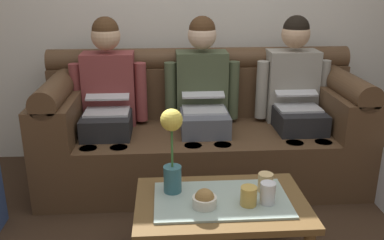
{
  "coord_description": "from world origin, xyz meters",
  "views": [
    {
      "loc": [
        -0.28,
        -1.81,
        1.5
      ],
      "look_at": [
        -0.11,
        0.79,
        0.6
      ],
      "focal_mm": 39.35,
      "sensor_mm": 36.0,
      "label": 1
    }
  ],
  "objects_px": {
    "coffee_table": "(221,209)",
    "snack_bowl": "(205,200)",
    "flower_vase": "(172,148)",
    "cup_near_left": "(268,193)",
    "person_middle": "(203,95)",
    "cup_far_center": "(265,182)",
    "person_right": "(295,93)",
    "couch": "(202,132)",
    "person_left": "(108,97)",
    "cup_near_right": "(249,196)"
  },
  "relations": [
    {
      "from": "coffee_table",
      "to": "snack_bowl",
      "type": "relative_size",
      "value": 7.27
    },
    {
      "from": "flower_vase",
      "to": "snack_bowl",
      "type": "height_order",
      "value": "flower_vase"
    },
    {
      "from": "snack_bowl",
      "to": "cup_near_left",
      "type": "relative_size",
      "value": 1.08
    },
    {
      "from": "coffee_table",
      "to": "snack_bowl",
      "type": "bearing_deg",
      "value": -144.12
    },
    {
      "from": "person_middle",
      "to": "coffee_table",
      "type": "distance_m",
      "value": 1.11
    },
    {
      "from": "person_middle",
      "to": "cup_far_center",
      "type": "relative_size",
      "value": 12.17
    },
    {
      "from": "person_right",
      "to": "cup_far_center",
      "type": "relative_size",
      "value": 12.17
    },
    {
      "from": "couch",
      "to": "cup_near_left",
      "type": "xyz_separation_m",
      "value": [
        0.23,
        -1.13,
        0.09
      ]
    },
    {
      "from": "couch",
      "to": "flower_vase",
      "type": "distance_m",
      "value": 1.04
    },
    {
      "from": "flower_vase",
      "to": "cup_near_left",
      "type": "bearing_deg",
      "value": -18.12
    },
    {
      "from": "snack_bowl",
      "to": "cup_near_left",
      "type": "bearing_deg",
      "value": 1.91
    },
    {
      "from": "couch",
      "to": "person_left",
      "type": "bearing_deg",
      "value": -179.66
    },
    {
      "from": "person_left",
      "to": "coffee_table",
      "type": "relative_size",
      "value": 1.37
    },
    {
      "from": "person_left",
      "to": "snack_bowl",
      "type": "distance_m",
      "value": 1.3
    },
    {
      "from": "person_right",
      "to": "cup_near_right",
      "type": "relative_size",
      "value": 12.44
    },
    {
      "from": "person_left",
      "to": "person_middle",
      "type": "distance_m",
      "value": 0.69
    },
    {
      "from": "person_middle",
      "to": "cup_far_center",
      "type": "xyz_separation_m",
      "value": [
        0.24,
        -0.99,
        -0.21
      ]
    },
    {
      "from": "person_middle",
      "to": "cup_near_right",
      "type": "xyz_separation_m",
      "value": [
        0.13,
        -1.13,
        -0.21
      ]
    },
    {
      "from": "flower_vase",
      "to": "cup_near_right",
      "type": "bearing_deg",
      "value": -23.69
    },
    {
      "from": "person_middle",
      "to": "coffee_table",
      "type": "xyz_separation_m",
      "value": [
        0.0,
        -1.06,
        -0.32
      ]
    },
    {
      "from": "person_middle",
      "to": "coffee_table",
      "type": "height_order",
      "value": "person_middle"
    },
    {
      "from": "person_middle",
      "to": "cup_near_left",
      "type": "distance_m",
      "value": 1.16
    },
    {
      "from": "person_middle",
      "to": "cup_near_left",
      "type": "xyz_separation_m",
      "value": [
        0.23,
        -1.12,
        -0.2
      ]
    },
    {
      "from": "person_left",
      "to": "cup_near_left",
      "type": "height_order",
      "value": "person_left"
    },
    {
      "from": "person_right",
      "to": "flower_vase",
      "type": "xyz_separation_m",
      "value": [
        -0.94,
        -0.97,
        -0.01
      ]
    },
    {
      "from": "couch",
      "to": "cup_far_center",
      "type": "xyz_separation_m",
      "value": [
        0.24,
        -1.0,
        0.08
      ]
    },
    {
      "from": "coffee_table",
      "to": "person_left",
      "type": "bearing_deg",
      "value": 123.08
    },
    {
      "from": "cup_near_right",
      "to": "snack_bowl",
      "type": "bearing_deg",
      "value": -179.73
    },
    {
      "from": "cup_near_left",
      "to": "cup_near_right",
      "type": "height_order",
      "value": "cup_near_left"
    },
    {
      "from": "coffee_table",
      "to": "cup_far_center",
      "type": "height_order",
      "value": "cup_far_center"
    },
    {
      "from": "coffee_table",
      "to": "cup_near_right",
      "type": "relative_size",
      "value": 9.08
    },
    {
      "from": "person_right",
      "to": "cup_far_center",
      "type": "bearing_deg",
      "value": -114.27
    },
    {
      "from": "person_middle",
      "to": "person_right",
      "type": "bearing_deg",
      "value": -0.0
    },
    {
      "from": "snack_bowl",
      "to": "cup_far_center",
      "type": "bearing_deg",
      "value": 22.09
    },
    {
      "from": "coffee_table",
      "to": "flower_vase",
      "type": "height_order",
      "value": "flower_vase"
    },
    {
      "from": "person_middle",
      "to": "person_right",
      "type": "height_order",
      "value": "same"
    },
    {
      "from": "person_left",
      "to": "cup_near_left",
      "type": "relative_size",
      "value": 10.81
    },
    {
      "from": "snack_bowl",
      "to": "cup_far_center",
      "type": "relative_size",
      "value": 1.22
    },
    {
      "from": "cup_near_right",
      "to": "cup_near_left",
      "type": "bearing_deg",
      "value": 5.56
    },
    {
      "from": "coffee_table",
      "to": "person_middle",
      "type": "bearing_deg",
      "value": 90.0
    },
    {
      "from": "couch",
      "to": "person_middle",
      "type": "height_order",
      "value": "person_middle"
    },
    {
      "from": "person_right",
      "to": "cup_near_left",
      "type": "distance_m",
      "value": 1.23
    },
    {
      "from": "coffee_table",
      "to": "snack_bowl",
      "type": "xyz_separation_m",
      "value": [
        -0.1,
        -0.07,
        0.1
      ]
    },
    {
      "from": "person_right",
      "to": "snack_bowl",
      "type": "relative_size",
      "value": 9.97
    },
    {
      "from": "person_left",
      "to": "coffee_table",
      "type": "bearing_deg",
      "value": -56.92
    },
    {
      "from": "flower_vase",
      "to": "cup_far_center",
      "type": "bearing_deg",
      "value": -3.33
    },
    {
      "from": "person_right",
      "to": "snack_bowl",
      "type": "xyz_separation_m",
      "value": [
        -0.79,
        -1.13,
        -0.22
      ]
    },
    {
      "from": "cup_near_left",
      "to": "cup_near_right",
      "type": "bearing_deg",
      "value": -174.44
    },
    {
      "from": "snack_bowl",
      "to": "cup_far_center",
      "type": "height_order",
      "value": "cup_far_center"
    },
    {
      "from": "coffee_table",
      "to": "flower_vase",
      "type": "relative_size",
      "value": 1.93
    }
  ]
}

